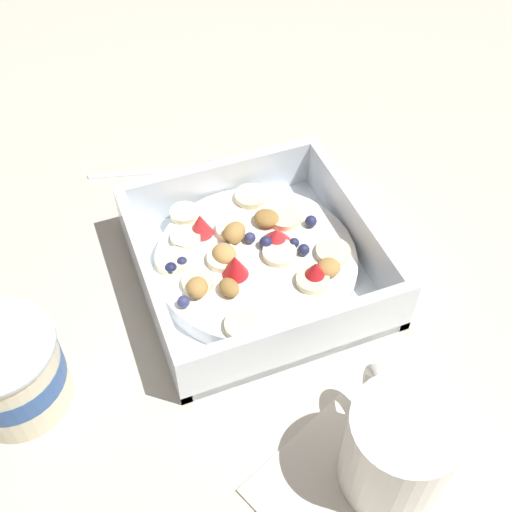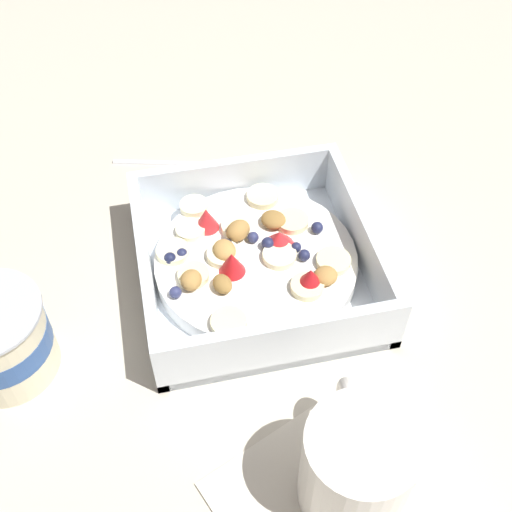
{
  "view_description": "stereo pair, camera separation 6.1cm",
  "coord_description": "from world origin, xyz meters",
  "px_view_note": "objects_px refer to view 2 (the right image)",
  "views": [
    {
      "loc": [
        -0.36,
        0.13,
        0.49
      ],
      "look_at": [
        0.01,
        -0.01,
        0.03
      ],
      "focal_mm": 45.02,
      "sensor_mm": 36.0,
      "label": 1
    },
    {
      "loc": [
        -0.38,
        0.07,
        0.49
      ],
      "look_at": [
        0.01,
        -0.01,
        0.03
      ],
      "focal_mm": 45.02,
      "sensor_mm": 36.0,
      "label": 2
    }
  ],
  "objects_px": {
    "spoon": "(219,162)",
    "coffee_mug": "(356,466)",
    "fruit_bowl": "(255,262)",
    "folded_napkin": "(299,505)"
  },
  "relations": [
    {
      "from": "coffee_mug",
      "to": "folded_napkin",
      "type": "bearing_deg",
      "value": 94.54
    },
    {
      "from": "fruit_bowl",
      "to": "folded_napkin",
      "type": "bearing_deg",
      "value": 176.01
    },
    {
      "from": "spoon",
      "to": "folded_napkin",
      "type": "distance_m",
      "value": 0.4
    },
    {
      "from": "fruit_bowl",
      "to": "folded_napkin",
      "type": "xyz_separation_m",
      "value": [
        -0.23,
        0.02,
        -0.02
      ]
    },
    {
      "from": "spoon",
      "to": "folded_napkin",
      "type": "bearing_deg",
      "value": 178.55
    },
    {
      "from": "coffee_mug",
      "to": "folded_napkin",
      "type": "height_order",
      "value": "coffee_mug"
    },
    {
      "from": "spoon",
      "to": "folded_napkin",
      "type": "relative_size",
      "value": 1.44
    },
    {
      "from": "fruit_bowl",
      "to": "spoon",
      "type": "xyz_separation_m",
      "value": [
        0.17,
        0.01,
        -0.02
      ]
    },
    {
      "from": "spoon",
      "to": "coffee_mug",
      "type": "distance_m",
      "value": 0.4
    },
    {
      "from": "spoon",
      "to": "fruit_bowl",
      "type": "bearing_deg",
      "value": -178.08
    }
  ]
}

